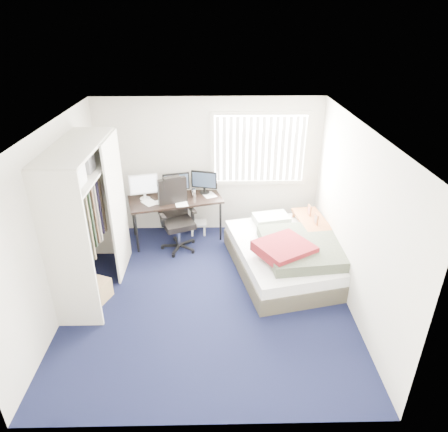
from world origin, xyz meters
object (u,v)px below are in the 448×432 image
desk (175,197)px  office_chair (177,222)px  nightstand (311,222)px  bed (288,254)px

desk → office_chair: 0.47m
desk → office_chair: office_chair is taller
desk → nightstand: bearing=-12.0°
desk → bed: bearing=-30.5°
desk → office_chair: bearing=-83.5°
desk → office_chair: (0.04, -0.34, -0.33)m
nightstand → bed: 0.82m
nightstand → office_chair: bearing=176.1°
office_chair → nightstand: bearing=-3.9°
bed → desk: bearing=149.5°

